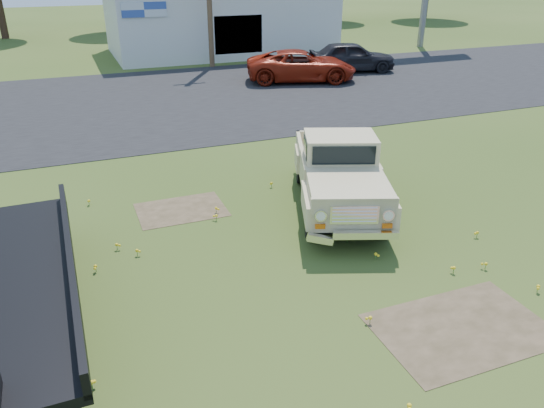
{
  "coord_description": "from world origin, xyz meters",
  "views": [
    {
      "loc": [
        -4.3,
        -8.7,
        5.88
      ],
      "look_at": [
        -0.49,
        1.0,
        1.0
      ],
      "focal_mm": 35.0,
      "sensor_mm": 36.0,
      "label": 1
    }
  ],
  "objects": [
    {
      "name": "ground",
      "position": [
        0.0,
        0.0,
        0.0
      ],
      "size": [
        140.0,
        140.0,
        0.0
      ],
      "primitive_type": "plane",
      "color": "#324A17",
      "rests_on": "ground"
    },
    {
      "name": "vintage_pickup_truck",
      "position": [
        1.81,
        2.25,
        0.97
      ],
      "size": [
        3.8,
        5.71,
        1.93
      ],
      "primitive_type": null,
      "rotation": [
        0.0,
        0.0,
        -0.36
      ],
      "color": "tan",
      "rests_on": "ground"
    },
    {
      "name": "dark_sedan",
      "position": [
        10.87,
        17.78,
        0.81
      ],
      "size": [
        5.1,
        3.06,
        1.62
      ],
      "primitive_type": "imported",
      "rotation": [
        0.0,
        0.0,
        1.31
      ],
      "color": "black",
      "rests_on": "ground"
    },
    {
      "name": "commercial_building",
      "position": [
        6.0,
        26.99,
        2.1
      ],
      "size": [
        14.2,
        8.2,
        4.15
      ],
      "color": "silver",
      "rests_on": "ground"
    },
    {
      "name": "dirt_patch_b",
      "position": [
        -2.0,
        3.5,
        0.0
      ],
      "size": [
        2.2,
        1.6,
        0.01
      ],
      "primitive_type": "cube",
      "color": "#453925",
      "rests_on": "ground"
    },
    {
      "name": "dirt_patch_a",
      "position": [
        1.5,
        -3.0,
        0.0
      ],
      "size": [
        3.0,
        2.0,
        0.01
      ],
      "primitive_type": "cube",
      "color": "#453925",
      "rests_on": "ground"
    },
    {
      "name": "flatbed_trailer",
      "position": [
        -5.8,
        0.0,
        0.97
      ],
      "size": [
        2.46,
        7.14,
        1.94
      ],
      "primitive_type": null,
      "rotation": [
        0.0,
        0.0,
        0.01
      ],
      "color": "black",
      "rests_on": "ground"
    },
    {
      "name": "red_pickup",
      "position": [
        7.21,
        16.46,
        0.77
      ],
      "size": [
        6.09,
        4.1,
        1.55
      ],
      "primitive_type": "imported",
      "rotation": [
        0.0,
        0.0,
        1.27
      ],
      "color": "maroon",
      "rests_on": "ground"
    },
    {
      "name": "asphalt_lot",
      "position": [
        0.0,
        15.0,
        0.0
      ],
      "size": [
        90.0,
        14.0,
        0.02
      ],
      "primitive_type": "cube",
      "color": "black",
      "rests_on": "ground"
    }
  ]
}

